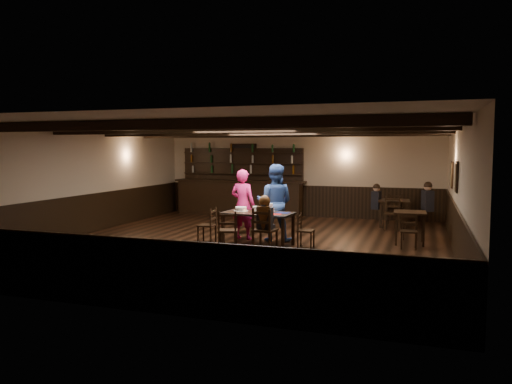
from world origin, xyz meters
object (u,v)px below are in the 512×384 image
(woman_pink, at_px, (243,204))
(bar_counter, at_px, (240,193))
(cake, at_px, (241,209))
(chair_near_left, at_px, (227,228))
(dining_table, at_px, (258,216))
(chair_near_right, at_px, (263,227))
(man_blue, at_px, (275,203))

(woman_pink, relative_size, bar_counter, 0.39)
(woman_pink, bearing_deg, cake, 112.77)
(chair_near_left, height_order, woman_pink, woman_pink)
(dining_table, height_order, bar_counter, bar_counter)
(woman_pink, bearing_deg, chair_near_right, 131.36)
(dining_table, height_order, man_blue, man_blue)
(man_blue, distance_m, cake, 0.87)
(chair_near_left, bearing_deg, chair_near_right, 3.69)
(chair_near_left, xyz_separation_m, woman_pink, (-0.20, 1.49, 0.33))
(woman_pink, bearing_deg, chair_near_left, 104.80)
(chair_near_right, bearing_deg, bar_counter, 114.97)
(chair_near_right, xyz_separation_m, bar_counter, (-2.62, 5.63, 0.17))
(chair_near_right, distance_m, man_blue, 1.51)
(chair_near_left, xyz_separation_m, bar_counter, (-1.84, 5.68, 0.22))
(dining_table, distance_m, chair_near_left, 0.96)
(chair_near_left, xyz_separation_m, cake, (-0.05, 0.94, 0.29))
(dining_table, height_order, woman_pink, woman_pink)
(dining_table, distance_m, man_blue, 0.72)
(man_blue, bearing_deg, dining_table, 69.09)
(chair_near_right, distance_m, bar_counter, 6.22)
(woman_pink, distance_m, cake, 0.58)
(dining_table, distance_m, bar_counter, 5.32)
(woman_pink, distance_m, man_blue, 0.80)
(dining_table, xyz_separation_m, man_blue, (0.20, 0.65, 0.24))
(dining_table, distance_m, chair_near_right, 0.90)
(chair_near_left, bearing_deg, cake, 92.85)
(chair_near_left, height_order, cake, chair_near_left)
(chair_near_left, bearing_deg, bar_counter, 107.96)
(man_blue, bearing_deg, bar_counter, -64.01)
(chair_near_left, distance_m, cake, 0.98)
(cake, bearing_deg, chair_near_left, -87.15)
(chair_near_left, relative_size, woman_pink, 0.52)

